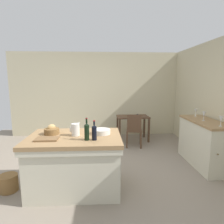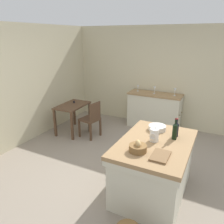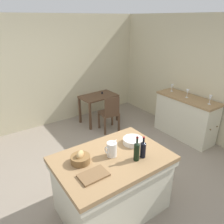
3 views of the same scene
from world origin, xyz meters
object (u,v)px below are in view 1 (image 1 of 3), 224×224
at_px(wash_bowl, 102,132).
at_px(cutting_board, 47,139).
at_px(island_table, 75,160).
at_px(wine_glass_middle, 196,111).
at_px(wine_bottle_amber, 87,131).
at_px(writing_desk, 133,120).
at_px(side_cabinet, 204,143).
at_px(wooden_chair, 134,129).
at_px(pitcher, 75,129).
at_px(bread_basket, 52,131).
at_px(wicker_hamper, 8,183).
at_px(wine_glass_left, 204,114).
at_px(wine_glass_far_left, 221,119).
at_px(wine_bottle_dark, 94,132).

distance_m(wash_bowl, cutting_board, 0.85).
relative_size(island_table, wine_glass_middle, 8.80).
bearing_deg(wine_bottle_amber, writing_desk, 67.59).
height_order(side_cabinet, wine_glass_middle, wine_glass_middle).
relative_size(wooden_chair, pitcher, 3.80).
bearing_deg(wooden_chair, island_table, -123.68).
xyz_separation_m(bread_basket, wicker_hamper, (-0.68, -0.16, -0.80)).
bearing_deg(island_table, wash_bowl, 13.28).
bearing_deg(wine_bottle_amber, bread_basket, 149.30).
xyz_separation_m(island_table, wine_bottle_amber, (0.21, -0.22, 0.54)).
bearing_deg(wicker_hamper, wine_glass_left, 12.71).
relative_size(writing_desk, wine_glass_far_left, 4.98).
relative_size(wine_glass_middle, wicker_hamper, 0.57).
height_order(side_cabinet, wine_bottle_dark, wine_bottle_dark).
height_order(writing_desk, wicker_hamper, writing_desk).
xyz_separation_m(wash_bowl, wine_glass_far_left, (2.11, 0.17, 0.15)).
height_order(side_cabinet, writing_desk, side_cabinet).
distance_m(island_table, cutting_board, 0.59).
bearing_deg(side_cabinet, wine_glass_middle, 85.74).
bearing_deg(writing_desk, wine_glass_left, -56.07).
bearing_deg(wine_bottle_amber, wooden_chair, 63.49).
height_order(side_cabinet, wine_glass_far_left, wine_glass_far_left).
distance_m(pitcher, cutting_board, 0.45).
bearing_deg(wooden_chair, wine_glass_far_left, -52.58).
bearing_deg(pitcher, bread_basket, 165.45).
xyz_separation_m(bread_basket, wine_bottle_dark, (0.70, -0.35, 0.06)).
xyz_separation_m(bread_basket, wine_bottle_amber, (0.59, -0.35, 0.08)).
relative_size(wooden_chair, wine_glass_far_left, 4.77).
distance_m(writing_desk, wooden_chair, 0.60).
bearing_deg(wine_glass_left, wine_glass_middle, 82.02).
relative_size(side_cabinet, cutting_board, 4.22).
relative_size(wooden_chair, wine_glass_left, 4.91).
distance_m(side_cabinet, cutting_board, 3.08).
height_order(island_table, pitcher, pitcher).
bearing_deg(wicker_hamper, bread_basket, 13.38).
bearing_deg(wine_bottle_dark, wooden_chair, 65.86).
distance_m(island_table, side_cabinet, 2.64).
bearing_deg(wine_bottle_dark, wine_glass_middle, 33.16).
bearing_deg(wine_bottle_dark, wine_glass_left, 24.53).
relative_size(side_cabinet, writing_desk, 1.49).
relative_size(pitcher, bread_basket, 0.97).
relative_size(wash_bowl, wine_bottle_amber, 0.86).
relative_size(writing_desk, wine_glass_left, 5.12).
bearing_deg(wine_glass_far_left, wine_bottle_amber, -168.09).
relative_size(cutting_board, wine_glass_left, 1.81).
bearing_deg(wine_glass_middle, wash_bowl, -151.81).
height_order(writing_desk, wash_bowl, wash_bowl).
height_order(wine_glass_far_left, wine_glass_left, wine_glass_far_left).
xyz_separation_m(wine_bottle_amber, wine_glass_far_left, (2.32, 0.49, 0.06)).
bearing_deg(wine_glass_left, wooden_chair, 136.90).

